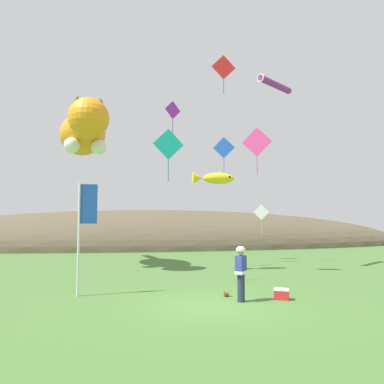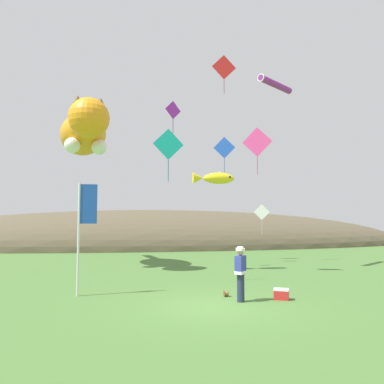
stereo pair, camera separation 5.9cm
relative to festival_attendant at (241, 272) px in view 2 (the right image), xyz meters
The scene contains 15 objects.
ground_plane 1.45m from the festival_attendant, 156.64° to the right, with size 120.00×120.00×0.00m, color #477033.
distant_hill_ridge 26.42m from the festival_attendant, 92.18° to the left, with size 54.37×15.59×7.19m.
festival_attendant is the anchor object (origin of this frame).
kite_spool 1.25m from the festival_attendant, 106.74° to the left, with size 0.14×0.22×0.22m.
picnic_cooler 1.63m from the festival_attendant, ahead, with size 0.58×0.51×0.36m.
festival_banner_pole 5.74m from the festival_attendant, 160.65° to the left, with size 0.66×0.08×3.96m.
kite_giant_cat 13.28m from the festival_attendant, 122.41° to the left, with size 3.52×8.89×2.73m.
kite_fish_windsock 8.12m from the festival_attendant, 83.88° to the left, with size 2.21×0.65×0.68m.
kite_tube_streamer 12.53m from the festival_attendant, 59.54° to the left, with size 2.60×2.01×0.44m.
kite_diamond_red 14.87m from the festival_attendant, 78.33° to the left, with size 1.54×0.08×2.44m.
kite_diamond_teal 6.27m from the festival_attendant, 120.20° to the left, with size 1.31×0.21×2.22m.
kite_diamond_violet 10.98m from the festival_attendant, 99.65° to the left, with size 0.90×0.48×1.91m.
kite_diamond_white 11.55m from the festival_attendant, 66.41° to the left, with size 0.94×0.32×1.89m.
kite_diamond_pink 8.51m from the festival_attendant, 65.30° to the left, with size 1.31×0.77×2.41m.
kite_diamond_blue 13.27m from the festival_attendant, 77.97° to the left, with size 1.35×0.44×2.31m.
Camera 2 is at (-2.58, -11.44, 2.67)m, focal length 35.00 mm.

